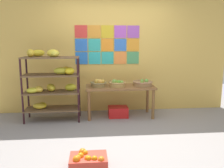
# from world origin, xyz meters

# --- Properties ---
(ground) EXTENTS (9.07, 9.07, 0.00)m
(ground) POSITION_xyz_m (0.00, 0.00, 0.00)
(ground) COLOR gray
(back_wall_with_art) EXTENTS (5.15, 0.07, 2.91)m
(back_wall_with_art) POSITION_xyz_m (-0.00, 1.56, 1.46)
(back_wall_with_art) COLOR #E2B451
(back_wall_with_art) RESTS_ON ground
(banana_shelf_unit) EXTENTS (1.08, 0.52, 1.42)m
(banana_shelf_unit) POSITION_xyz_m (-1.29, 0.98, 0.82)
(banana_shelf_unit) COLOR black
(banana_shelf_unit) RESTS_ON ground
(display_table) EXTENTS (1.41, 0.60, 0.65)m
(display_table) POSITION_xyz_m (0.08, 1.09, 0.56)
(display_table) COLOR brown
(display_table) RESTS_ON ground
(fruit_basket_left) EXTENTS (0.35, 0.35, 0.15)m
(fruit_basket_left) POSITION_xyz_m (0.02, 1.04, 0.71)
(fruit_basket_left) COLOR #B28D49
(fruit_basket_left) RESTS_ON display_table
(fruit_basket_centre) EXTENTS (0.41, 0.41, 0.14)m
(fruit_basket_centre) POSITION_xyz_m (0.56, 1.06, 0.71)
(fruit_basket_centre) COLOR #9B7447
(fruit_basket_centre) RESTS_ON display_table
(fruit_basket_back_left) EXTENTS (0.33, 0.33, 0.16)m
(fruit_basket_back_left) POSITION_xyz_m (-0.36, 1.05, 0.72)
(fruit_basket_back_left) COLOR olive
(fruit_basket_back_left) RESTS_ON display_table
(produce_crate_under_table) EXTENTS (0.40, 0.29, 0.21)m
(produce_crate_under_table) POSITION_xyz_m (0.04, 1.05, 0.11)
(produce_crate_under_table) COLOR red
(produce_crate_under_table) RESTS_ON ground
(orange_crate_foreground) EXTENTS (0.47, 0.33, 0.21)m
(orange_crate_foreground) POSITION_xyz_m (-0.58, -0.93, 0.09)
(orange_crate_foreground) COLOR red
(orange_crate_foreground) RESTS_ON ground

